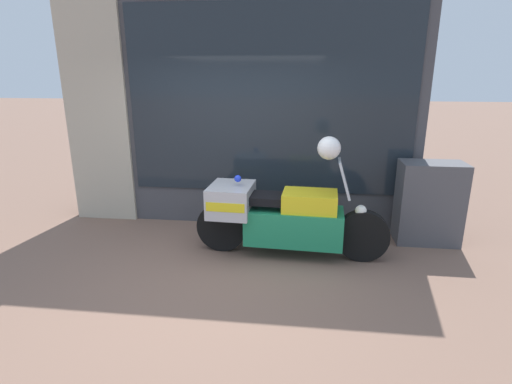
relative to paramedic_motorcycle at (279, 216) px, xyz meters
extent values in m
plane|color=#7A5B4C|center=(-0.68, -0.78, -0.52)|extent=(60.00, 60.00, 0.00)
cube|color=#424247|center=(-0.68, 1.22, 1.30)|extent=(5.28, 0.40, 3.64)
cube|color=#B2A893|center=(-2.83, 1.24, 1.30)|extent=(0.97, 0.55, 3.64)
cube|color=#1E262D|center=(-0.23, 1.00, 1.35)|extent=(4.08, 0.02, 2.64)
cube|color=slate|center=(-0.27, 1.23, -0.25)|extent=(3.86, 0.30, 0.55)
cube|color=silver|center=(-0.27, 1.37, 0.66)|extent=(3.86, 0.02, 1.30)
cube|color=beige|center=(-0.27, 1.23, 1.30)|extent=(3.86, 0.30, 0.02)
cube|color=maroon|center=(-1.46, 1.23, 1.34)|extent=(0.18, 0.04, 0.06)
cube|color=navy|center=(-0.27, 1.23, 1.34)|extent=(0.18, 0.04, 0.06)
cube|color=#B7B2A8|center=(0.92, 1.23, 1.34)|extent=(0.18, 0.04, 0.06)
cube|color=orange|center=(-1.16, 1.16, 0.16)|extent=(0.19, 0.03, 0.27)
cube|color=#2866B7|center=(0.62, 1.16, 0.16)|extent=(0.19, 0.03, 0.27)
cylinder|color=black|center=(1.04, -0.06, -0.20)|extent=(0.66, 0.17, 0.65)
cylinder|color=black|center=(-0.75, 0.04, -0.20)|extent=(0.66, 0.17, 0.65)
cube|color=#1E8456|center=(0.19, -0.01, -0.12)|extent=(1.24, 0.57, 0.44)
cube|color=yellow|center=(0.38, -0.02, 0.20)|extent=(0.69, 0.49, 0.27)
cube|color=black|center=(-0.09, 0.00, 0.22)|extent=(0.73, 0.42, 0.10)
cube|color=#B7B7BC|center=(-0.62, 0.03, 0.18)|extent=(0.57, 0.68, 0.38)
cube|color=yellow|center=(-0.62, 0.03, 0.18)|extent=(0.51, 0.69, 0.11)
cube|color=#B2BCC6|center=(0.78, -0.04, 0.52)|extent=(0.18, 0.36, 0.45)
sphere|color=white|center=(1.00, -0.05, 0.13)|extent=(0.14, 0.14, 0.14)
sphere|color=blue|center=(-0.53, 0.03, 0.46)|extent=(0.09, 0.09, 0.09)
cube|color=#4C4C51|center=(2.00, 0.65, 0.04)|extent=(0.83, 0.48, 1.12)
sphere|color=white|center=(0.58, -0.03, 0.89)|extent=(0.28, 0.28, 0.28)
camera|label=1|loc=(0.28, -4.75, 1.75)|focal=28.00mm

